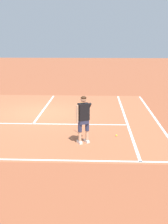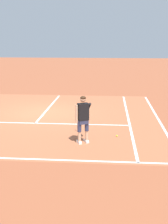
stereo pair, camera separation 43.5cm
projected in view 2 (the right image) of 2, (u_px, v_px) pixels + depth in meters
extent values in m
plane|color=#9E5133|center=(45.00, 112.00, 15.26)|extent=(80.00, 80.00, 0.00)
cube|color=#B2603D|center=(42.00, 116.00, 14.52)|extent=(10.98, 10.77, 0.00)
cube|color=white|center=(6.00, 158.00, 9.51)|extent=(10.98, 0.10, 0.01)
cube|color=white|center=(36.00, 123.00, 13.34)|extent=(8.23, 0.10, 0.01)
cube|color=white|center=(50.00, 107.00, 16.44)|extent=(0.10, 6.40, 0.01)
cube|color=white|center=(128.00, 118.00, 14.19)|extent=(0.10, 10.37, 0.01)
cube|color=white|center=(158.00, 119.00, 14.08)|extent=(0.10, 10.37, 0.01)
cube|color=white|center=(79.00, 142.00, 10.83)|extent=(0.23, 0.30, 0.09)
cube|color=white|center=(86.00, 141.00, 10.94)|extent=(0.23, 0.30, 0.09)
cylinder|color=tan|center=(79.00, 136.00, 10.74)|extent=(0.11, 0.11, 0.36)
cylinder|color=#2D3351|center=(79.00, 126.00, 10.65)|extent=(0.14, 0.14, 0.41)
cylinder|color=tan|center=(87.00, 135.00, 10.85)|extent=(0.11, 0.11, 0.36)
cylinder|color=#2D3351|center=(87.00, 125.00, 10.75)|extent=(0.14, 0.14, 0.41)
cube|color=#2D3351|center=(83.00, 121.00, 10.66)|extent=(0.39, 0.33, 0.20)
cube|color=black|center=(83.00, 112.00, 10.58)|extent=(0.44, 0.37, 0.60)
cylinder|color=tan|center=(77.00, 114.00, 10.50)|extent=(0.09, 0.09, 0.62)
cylinder|color=black|center=(89.00, 106.00, 10.72)|extent=(0.20, 0.27, 0.29)
cylinder|color=tan|center=(88.00, 109.00, 10.96)|extent=(0.21, 0.29, 0.14)
sphere|color=tan|center=(83.00, 99.00, 10.48)|extent=(0.21, 0.21, 0.21)
ellipsoid|color=#382314|center=(83.00, 98.00, 10.45)|extent=(0.27, 0.27, 0.12)
cylinder|color=#232326|center=(86.00, 108.00, 11.17)|extent=(0.12, 0.19, 0.03)
cylinder|color=yellow|center=(84.00, 107.00, 11.30)|extent=(0.07, 0.10, 0.02)
torus|color=yellow|center=(82.00, 106.00, 11.47)|extent=(0.16, 0.27, 0.30)
cylinder|color=silver|center=(82.00, 106.00, 11.47)|extent=(0.12, 0.22, 0.25)
sphere|color=#CCE02D|center=(117.00, 136.00, 11.55)|extent=(0.07, 0.07, 0.07)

